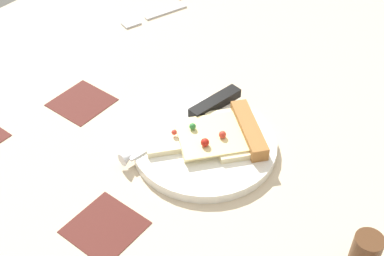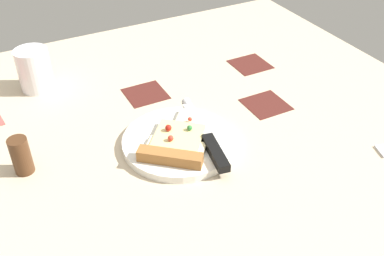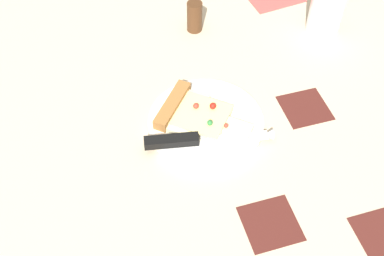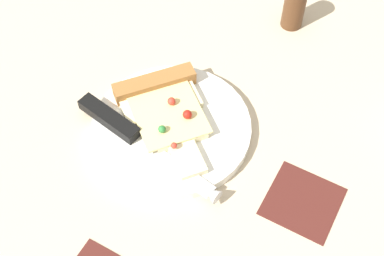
% 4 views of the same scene
% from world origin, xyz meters
% --- Properties ---
extents(ground_plane, '(1.22, 1.22, 0.03)m').
position_xyz_m(ground_plane, '(0.00, -0.00, -0.01)').
color(ground_plane, '#C6B293').
rests_on(ground_plane, ground).
extents(plate, '(0.22, 0.22, 0.02)m').
position_xyz_m(plate, '(-0.01, 0.03, 0.01)').
color(plate, white).
rests_on(plate, ground_plane).
extents(pizza_slice, '(0.17, 0.18, 0.03)m').
position_xyz_m(pizza_slice, '(-0.02, 0.01, 0.02)').
color(pizza_slice, beige).
rests_on(pizza_slice, plate).
extents(knife, '(0.06, 0.24, 0.02)m').
position_xyz_m(knife, '(0.04, 0.00, 0.02)').
color(knife, silver).
rests_on(knife, plate).
extents(drinking_glass, '(0.08, 0.08, 0.10)m').
position_xyz_m(drinking_glass, '(-0.20, 0.38, 0.05)').
color(drinking_glass, white).
rests_on(drinking_glass, ground_plane).
extents(pepper_shaker, '(0.04, 0.04, 0.07)m').
position_xyz_m(pepper_shaker, '(-0.29, 0.10, 0.04)').
color(pepper_shaker, '#4C2D19').
rests_on(pepper_shaker, ground_plane).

